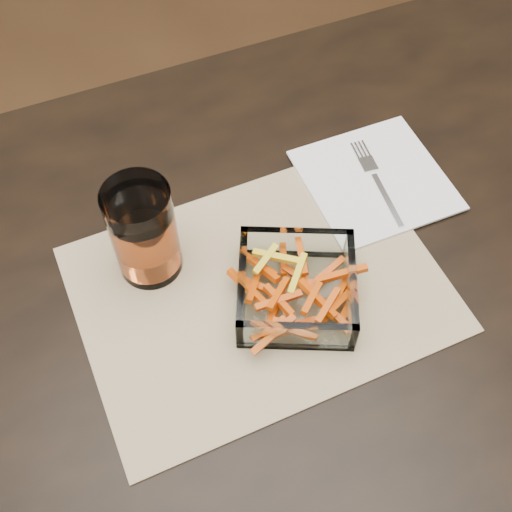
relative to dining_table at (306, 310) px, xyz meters
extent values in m
plane|color=#331E0F|center=(0.00, 0.00, -0.66)|extent=(4.50, 4.50, 0.00)
cube|color=black|center=(0.00, 0.00, 0.07)|extent=(1.60, 0.90, 0.03)
cylinder|color=black|center=(0.72, 0.37, -0.30)|extent=(0.06, 0.06, 0.72)
cube|color=tan|center=(-0.07, 0.01, 0.09)|extent=(0.46, 0.34, 0.00)
cube|color=white|center=(-0.03, -0.02, 0.10)|extent=(0.19, 0.19, 0.01)
cube|color=white|center=(0.00, 0.04, 0.12)|extent=(0.13, 0.07, 0.06)
cube|color=white|center=(-0.06, -0.08, 0.12)|extent=(0.13, 0.07, 0.06)
cube|color=white|center=(-0.09, 0.00, 0.12)|extent=(0.07, 0.13, 0.06)
cube|color=white|center=(0.03, -0.05, 0.12)|extent=(0.07, 0.13, 0.06)
cylinder|color=white|center=(-0.18, 0.10, 0.16)|extent=(0.08, 0.08, 0.14)
cylinder|color=#B44619|center=(-0.18, 0.10, 0.15)|extent=(0.07, 0.07, 0.09)
cube|color=white|center=(0.15, 0.11, 0.09)|extent=(0.19, 0.19, 0.00)
cube|color=silver|center=(0.15, 0.07, 0.10)|extent=(0.02, 0.10, 0.00)
cube|color=silver|center=(0.16, 0.13, 0.10)|extent=(0.02, 0.03, 0.00)
cube|color=silver|center=(0.15, 0.16, 0.10)|extent=(0.01, 0.03, 0.00)
cube|color=silver|center=(0.16, 0.16, 0.10)|extent=(0.01, 0.03, 0.00)
cube|color=silver|center=(0.16, 0.16, 0.10)|extent=(0.01, 0.03, 0.00)
cube|color=silver|center=(0.17, 0.16, 0.10)|extent=(0.01, 0.03, 0.00)
camera|label=1|loc=(-0.23, -0.37, 0.79)|focal=45.00mm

